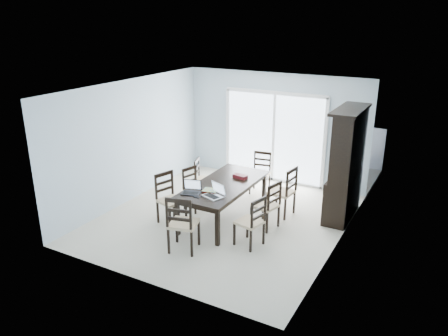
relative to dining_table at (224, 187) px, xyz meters
The scene contains 24 objects.
floor 0.67m from the dining_table, ahead, with size 5.00×5.00×0.00m, color #BFB5A4.
ceiling 1.93m from the dining_table, ahead, with size 5.00×5.00×0.00m, color white.
back_wall 2.58m from the dining_table, 90.00° to the left, with size 4.50×0.02×2.60m, color #ACC1CE.
wall_left 2.34m from the dining_table, behind, with size 0.02×5.00×2.60m, color #ACC1CE.
wall_right 2.34m from the dining_table, ahead, with size 0.02×5.00×2.60m, color #ACC1CE.
balcony 3.57m from the dining_table, 90.00° to the left, with size 4.50×2.00×0.10m, color gray.
railing 4.50m from the dining_table, 90.00° to the left, with size 4.50×0.06×1.10m, color #99999E.
dining_table is the anchor object (origin of this frame).
china_hutch 2.41m from the dining_table, 31.71° to the left, with size 0.50×1.38×2.20m.
sliding_door 2.51m from the dining_table, 90.00° to the left, with size 2.52×0.05×2.18m.
chair_left_near 1.09m from the dining_table, 144.92° to the right, with size 0.55×0.54×1.15m.
chair_left_mid 0.84m from the dining_table, behind, with size 0.48×0.47×1.02m.
chair_left_far 1.20m from the dining_table, 143.10° to the left, with size 0.49×0.48×1.02m.
chair_right_near 1.23m from the dining_table, 36.59° to the right, with size 0.50×0.49×1.08m.
chair_right_mid 0.96m from the dining_table, ahead, with size 0.50×0.49×1.10m.
chair_right_far 1.24m from the dining_table, 35.41° to the left, with size 0.50×0.49×1.19m.
chair_end_near 1.49m from the dining_table, 89.79° to the right, with size 0.56×0.57×1.21m.
chair_end_far 1.68m from the dining_table, 88.43° to the left, with size 0.46×0.47×1.07m.
laptop_dark 0.80m from the dining_table, 111.33° to the right, with size 0.39×0.33×0.23m.
laptop_silver 0.71m from the dining_table, 78.47° to the right, with size 0.42×0.36×0.24m.
book_stack 0.51m from the dining_table, 92.45° to the right, with size 0.30×0.26×0.04m.
cell_phone 0.85m from the dining_table, 96.89° to the right, with size 0.12×0.05×0.01m, color black.
game_box 0.45m from the dining_table, 70.41° to the left, with size 0.28×0.14×0.07m, color #490E17.
hot_tub 3.46m from the dining_table, 96.49° to the left, with size 1.98×1.85×0.87m.
Camera 1 is at (3.79, -6.91, 3.85)m, focal length 35.00 mm.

